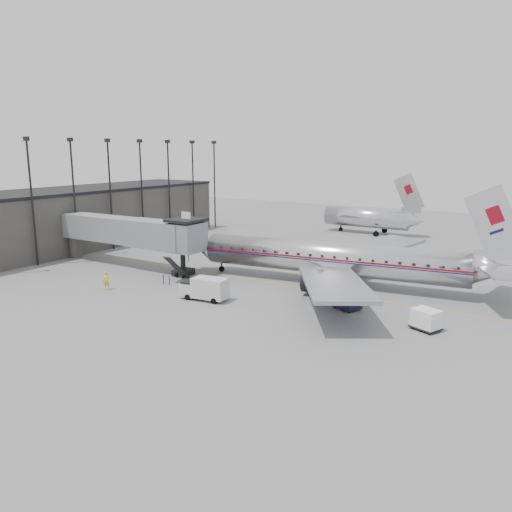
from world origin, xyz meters
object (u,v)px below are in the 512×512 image
(service_van, at_px, (204,288))
(baggage_cart_white, at_px, (426,319))
(airliner, at_px, (337,259))
(ramp_worker, at_px, (107,281))
(baggage_cart_navy, at_px, (347,299))

(service_van, distance_m, baggage_cart_white, 19.76)
(airliner, height_order, ramp_worker, airliner)
(baggage_cart_white, bearing_deg, service_van, -148.58)
(airliner, bearing_deg, baggage_cart_white, -45.29)
(ramp_worker, bearing_deg, baggage_cart_white, -17.76)
(baggage_cart_white, bearing_deg, ramp_worker, -146.67)
(service_van, relative_size, baggage_cart_white, 1.82)
(airliner, relative_size, baggage_cart_white, 13.37)
(ramp_worker, bearing_deg, baggage_cart_navy, -10.83)
(airliner, bearing_deg, service_van, -133.17)
(service_van, relative_size, ramp_worker, 2.51)
(service_van, bearing_deg, ramp_worker, -173.33)
(airliner, relative_size, ramp_worker, 18.41)
(ramp_worker, bearing_deg, service_van, -14.22)
(baggage_cart_navy, bearing_deg, service_van, -138.82)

